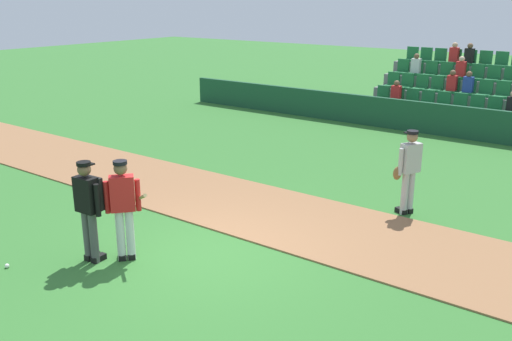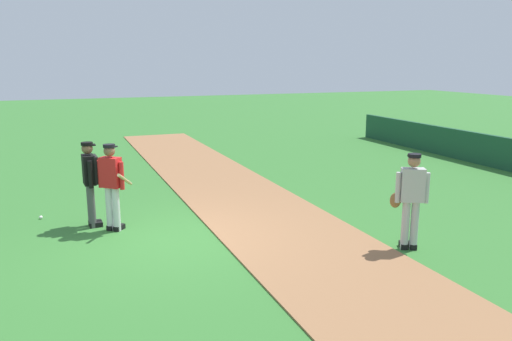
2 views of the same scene
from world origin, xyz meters
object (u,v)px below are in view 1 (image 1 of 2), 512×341
object	(u,v)px
umpire_home_plate	(89,206)
baseball	(7,266)
batter_red_jersey	(124,206)
runner_grey_jersey	(409,169)

from	to	relation	value
umpire_home_plate	baseball	bearing A→B (deg)	-132.26
batter_red_jersey	baseball	distance (m)	2.16
batter_red_jersey	runner_grey_jersey	size ratio (longest dim) A/B	1.00
batter_red_jersey	baseball	bearing A→B (deg)	-134.13
batter_red_jersey	umpire_home_plate	distance (m)	0.57
umpire_home_plate	runner_grey_jersey	distance (m)	6.25
batter_red_jersey	baseball	world-z (taller)	batter_red_jersey
umpire_home_plate	batter_red_jersey	bearing A→B (deg)	41.28
batter_red_jersey	runner_grey_jersey	xyz separation A→B (m)	(3.02, 4.84, -0.01)
umpire_home_plate	baseball	xyz separation A→B (m)	(-0.93, -1.03, -0.96)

